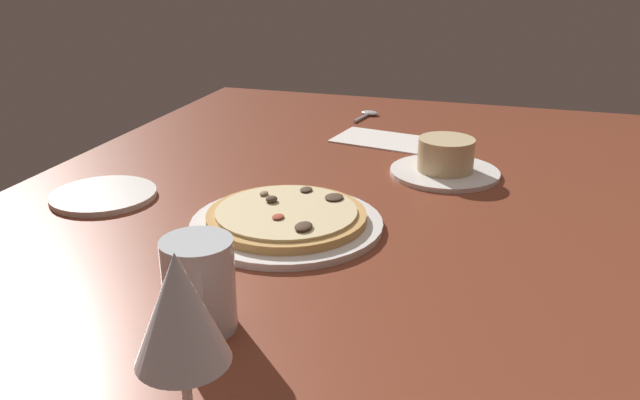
{
  "coord_description": "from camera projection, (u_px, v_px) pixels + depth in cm",
  "views": [
    {
      "loc": [
        85.27,
        21.59,
        40.71
      ],
      "look_at": [
        3.89,
        -3.6,
        7.0
      ],
      "focal_mm": 36.77,
      "sensor_mm": 36.0,
      "label": 1
    }
  ],
  "objects": [
    {
      "name": "paper_menu",
      "position": [
        385.0,
        140.0,
        1.29
      ],
      "size": [
        15.0,
        21.34,
        0.3
      ],
      "primitive_type": "cube",
      "rotation": [
        0.0,
        0.0,
        -0.18
      ],
      "color": "white",
      "rests_on": "dining_table"
    },
    {
      "name": "pizza_main",
      "position": [
        287.0,
        220.0,
        0.9
      ],
      "size": [
        26.49,
        26.49,
        3.39
      ],
      "color": "white",
      "rests_on": "dining_table"
    },
    {
      "name": "ramekin_on_saucer",
      "position": [
        445.0,
        161.0,
        1.1
      ],
      "size": [
        18.36,
        18.36,
        6.29
      ],
      "color": "white",
      "rests_on": "dining_table"
    },
    {
      "name": "dining_table",
      "position": [
        351.0,
        225.0,
        0.96
      ],
      "size": [
        150.0,
        110.0,
        4.0
      ],
      "primitive_type": "cube",
      "color": "brown",
      "rests_on": "ground"
    },
    {
      "name": "wine_glass_far",
      "position": [
        175.0,
        315.0,
        0.47
      ],
      "size": [
        7.15,
        7.15,
        16.8
      ],
      "color": "silver",
      "rests_on": "dining_table"
    },
    {
      "name": "side_plate",
      "position": [
        104.0,
        195.0,
        1.0
      ],
      "size": [
        15.99,
        15.99,
        0.9
      ],
      "primitive_type": "cylinder",
      "color": "silver",
      "rests_on": "dining_table"
    },
    {
      "name": "spoon",
      "position": [
        368.0,
        114.0,
        1.47
      ],
      "size": [
        9.69,
        4.45,
        1.0
      ],
      "color": "silver",
      "rests_on": "dining_table"
    },
    {
      "name": "water_glass",
      "position": [
        200.0,
        289.0,
        0.65
      ],
      "size": [
        7.26,
        7.26,
        9.73
      ],
      "color": "silver",
      "rests_on": "dining_table"
    }
  ]
}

